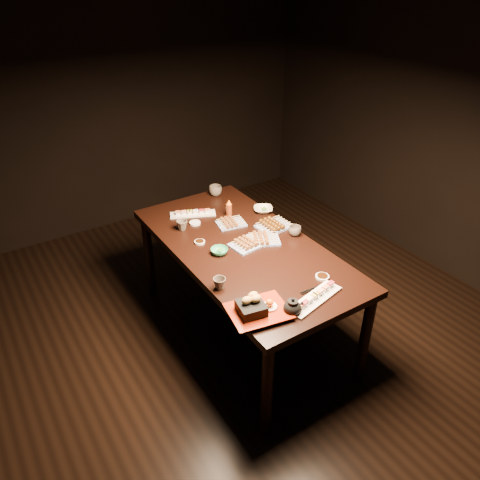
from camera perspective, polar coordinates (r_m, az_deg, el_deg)
name	(u,v)px	position (r m, az deg, el deg)	size (l,w,h in m)	color
ground	(266,357)	(3.47, 3.18, -14.02)	(5.00, 5.00, 0.00)	black
dining_table	(244,289)	(3.45, 0.45, -5.97)	(0.90, 1.80, 0.75)	black
sushi_platter_near	(315,297)	(2.77, 9.11, -6.86)	(0.40, 0.11, 0.05)	white
sushi_platter_far	(193,212)	(3.64, -5.78, 3.38)	(0.35, 0.10, 0.04)	white
yakitori_plate_center	(248,242)	(3.23, 0.98, -0.19)	(0.24, 0.17, 0.06)	#828EB6
yakitori_plate_right	(264,238)	(3.28, 2.89, 0.29)	(0.22, 0.16, 0.06)	#828EB6
yakitori_plate_left	(231,221)	(3.48, -1.09, 2.28)	(0.21, 0.15, 0.05)	#828EB6
tsukune_plate	(274,224)	(3.45, 4.18, 1.99)	(0.25, 0.18, 0.06)	#828EB6
edamame_bowl_green	(219,251)	(3.15, -2.53, -1.36)	(0.12, 0.12, 0.04)	#339E68
edamame_bowl_cream	(263,210)	(3.67, 2.83, 3.73)	(0.15, 0.15, 0.04)	beige
tempura_tray	(259,305)	(2.62, 2.28, -7.97)	(0.33, 0.27, 0.12)	black
teacup_near_left	(219,283)	(2.82, -2.52, -5.30)	(0.08, 0.08, 0.07)	#52483E
teacup_mid_right	(295,231)	(3.37, 6.70, 1.11)	(0.09, 0.09, 0.07)	#52483E
teacup_far_left	(182,225)	(3.44, -7.09, 1.81)	(0.08, 0.08, 0.08)	#52483E
teacup_far_right	(215,191)	(3.93, -3.01, 6.03)	(0.11, 0.11, 0.08)	#52483E
teapot	(293,306)	(2.64, 6.43, -8.00)	(0.12, 0.12, 0.10)	black
condiment_bottle	(229,208)	(3.57, -1.35, 3.89)	(0.05, 0.05, 0.14)	maroon
sauce_dish_west	(200,242)	(3.28, -4.94, -0.24)	(0.08, 0.08, 0.01)	white
sauce_dish_east	(277,226)	(3.47, 4.59, 1.71)	(0.08, 0.08, 0.01)	white
sauce_dish_se	(322,277)	(2.97, 10.00, -4.44)	(0.09, 0.09, 0.01)	white
sauce_dish_nw	(195,223)	(3.52, -5.52, 2.09)	(0.08, 0.08, 0.01)	white
chopsticks_near	(265,314)	(2.65, 3.12, -9.04)	(0.21, 0.02, 0.01)	black
chopsticks_se	(317,287)	(2.88, 9.41, -5.71)	(0.24, 0.02, 0.01)	black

